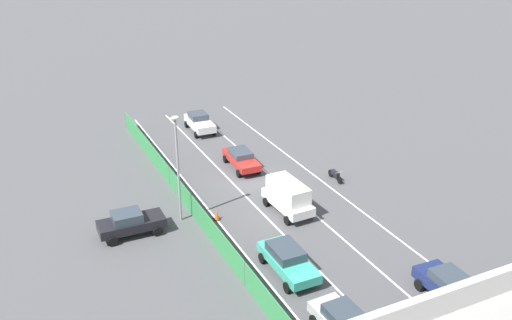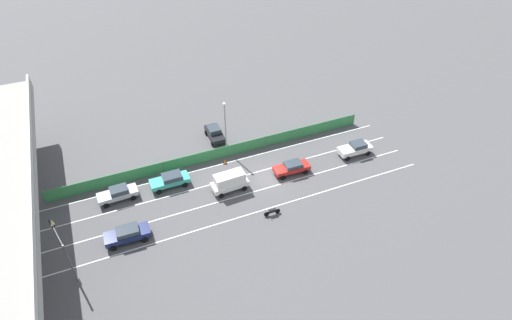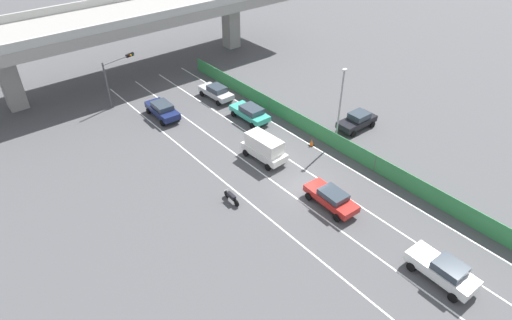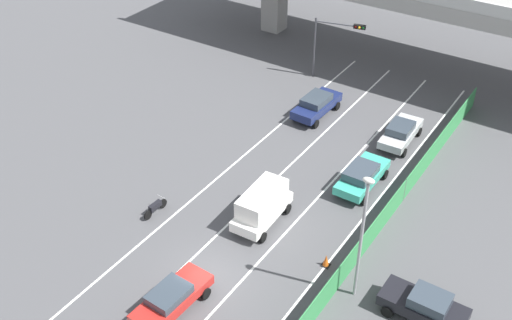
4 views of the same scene
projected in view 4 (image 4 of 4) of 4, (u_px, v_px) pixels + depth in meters
name	position (u px, v px, depth m)	size (l,w,h in m)	color
ground_plane	(208.00, 278.00, 33.66)	(300.00, 300.00, 0.00)	#4C4C4F
lane_line_left_edge	(194.00, 198.00, 39.30)	(0.14, 46.12, 0.01)	silver
lane_line_mid_left	(236.00, 217.00, 37.84)	(0.14, 46.12, 0.01)	silver
lane_line_mid_right	(282.00, 237.00, 36.38)	(0.14, 46.12, 0.01)	silver
lane_line_right_edge	(332.00, 258.00, 34.92)	(0.14, 46.12, 0.01)	silver
green_fence	(354.00, 257.00, 33.86)	(0.10, 42.22, 1.63)	#338447
car_sedan_red	(172.00, 298.00, 31.40)	(2.11, 4.67, 1.50)	red
car_taxi_teal	(362.00, 176.00, 39.74)	(2.07, 4.70, 1.60)	teal
car_sedan_navy	(317.00, 104.00, 47.04)	(2.18, 4.76, 1.64)	navy
car_van_white	(262.00, 205.00, 36.72)	(2.21, 4.46, 2.33)	silver
car_sedan_silver	(401.00, 132.00, 43.95)	(2.10, 4.63, 1.59)	#B7BABC
motorcycle	(155.00, 207.00, 37.85)	(0.60, 1.95, 0.93)	black
parked_sedan_dark	(425.00, 305.00, 30.92)	(4.32, 2.04, 1.69)	black
traffic_light	(333.00, 37.00, 50.24)	(4.02, 1.19, 5.19)	#47474C
street_lamp	(363.00, 228.00, 30.12)	(0.60, 0.36, 7.59)	gray
traffic_cone	(326.00, 261.00, 34.27)	(0.47, 0.47, 0.74)	orange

